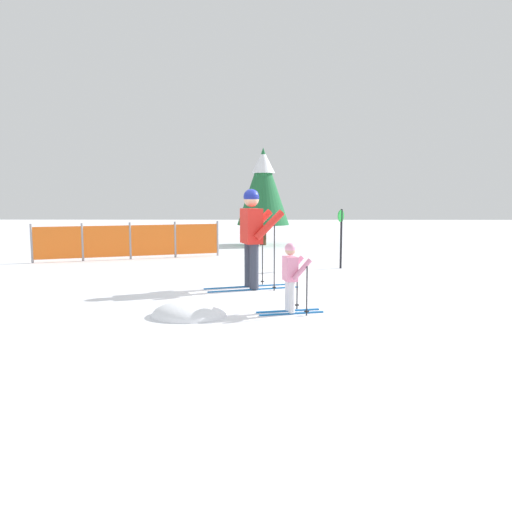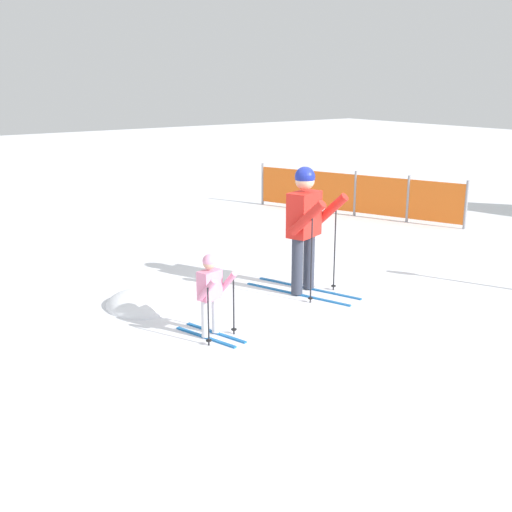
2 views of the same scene
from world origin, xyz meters
name	(u,v)px [view 1 (image 1 of 2)]	position (x,y,z in m)	size (l,w,h in m)	color
ground_plane	(267,289)	(0.00, 0.00, 0.00)	(60.00, 60.00, 0.00)	white
skier_adult	(253,229)	(-0.27, 0.09, 1.09)	(1.75, 0.97, 1.82)	#1966B2
skier_child	(291,273)	(0.32, -1.88, 0.59)	(0.98, 0.52, 1.02)	#1966B2
safety_fence	(130,241)	(-3.71, 4.51, 0.50)	(4.67, 1.78, 1.01)	gray
conifer_far	(263,185)	(-0.08, 8.72, 2.11)	(1.84, 1.84, 3.42)	#4C3823
trail_marker	(341,232)	(1.75, 2.76, 0.87)	(0.18, 0.24, 1.40)	black
snow_mound	(189,316)	(-1.12, -2.10, 0.00)	(1.06, 0.90, 0.42)	white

